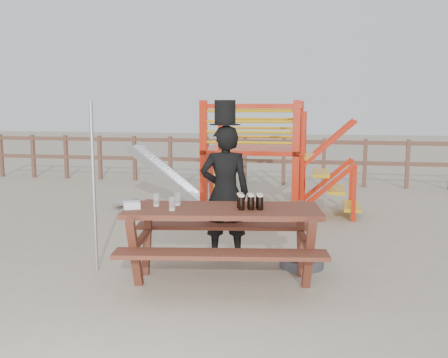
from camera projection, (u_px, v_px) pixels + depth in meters
ground at (200, 273)px, 6.05m from camera, size 60.00×60.00×0.00m
back_fence at (264, 156)px, 12.74m from camera, size 15.09×0.09×1.20m
playground_fort at (251, 156)px, 9.35m from camera, size 4.71×1.84×2.10m
picnic_table at (223, 235)px, 5.71m from camera, size 2.42×1.85×0.86m
man_with_hat at (225, 189)px, 6.51m from camera, size 0.72×0.56×2.08m
metal_pole at (94, 188)px, 5.99m from camera, size 0.05×0.05×2.06m
parasol_base at (302, 262)px, 6.26m from camera, size 0.55×0.55×0.23m
paper_bag at (132, 205)px, 5.62m from camera, size 0.22×0.20×0.08m
stout_pints at (250, 201)px, 5.60m from camera, size 0.31×0.21×0.17m
empty_glasses at (169, 201)px, 5.70m from camera, size 0.32×0.36×0.15m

